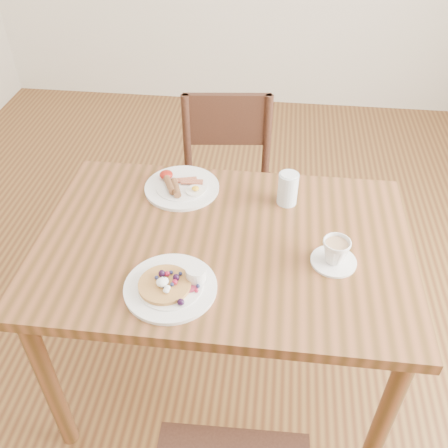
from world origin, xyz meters
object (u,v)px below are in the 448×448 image
(dining_table, at_px, (224,262))
(breakfast_plate, at_px, (181,186))
(chair_far, at_px, (227,187))
(teacup_saucer, at_px, (335,253))
(water_glass, at_px, (288,189))
(pancake_plate, at_px, (172,285))

(dining_table, xyz_separation_m, breakfast_plate, (-0.19, 0.26, 0.11))
(dining_table, xyz_separation_m, chair_far, (-0.06, 0.64, -0.16))
(dining_table, bearing_deg, breakfast_plate, 126.09)
(breakfast_plate, relative_size, teacup_saucer, 1.93)
(chair_far, height_order, breakfast_plate, chair_far)
(dining_table, height_order, chair_far, chair_far)
(dining_table, bearing_deg, water_glass, 49.20)
(pancake_plate, relative_size, teacup_saucer, 1.93)
(pancake_plate, distance_m, teacup_saucer, 0.50)
(pancake_plate, height_order, breakfast_plate, pancake_plate)
(dining_table, relative_size, pancake_plate, 4.44)
(water_glass, bearing_deg, breakfast_plate, 174.98)
(teacup_saucer, bearing_deg, breakfast_plate, 149.22)
(pancake_plate, relative_size, breakfast_plate, 1.00)
(breakfast_plate, height_order, water_glass, water_glass)
(water_glass, bearing_deg, chair_far, 121.87)
(chair_far, xyz_separation_m, breakfast_plate, (-0.13, -0.38, 0.27))
(chair_far, height_order, pancake_plate, chair_far)
(dining_table, height_order, teacup_saucer, teacup_saucer)
(breakfast_plate, xyz_separation_m, water_glass, (0.38, -0.03, 0.05))
(chair_far, height_order, water_glass, chair_far)
(breakfast_plate, bearing_deg, teacup_saucer, -30.78)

